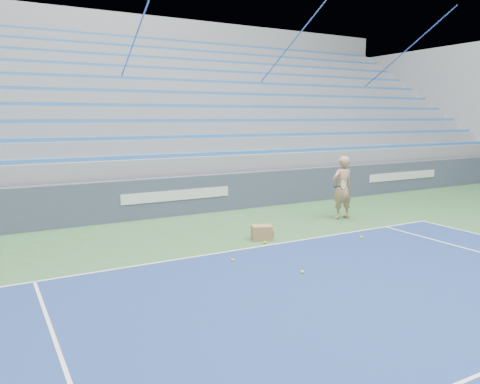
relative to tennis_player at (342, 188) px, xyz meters
name	(u,v)px	position (x,y,z in m)	size (l,w,h in m)	color
sponsor_barrier	(175,196)	(-3.82, 2.64, -0.32)	(30.00, 0.32, 1.10)	#3F4961
bleachers	(120,128)	(-3.83, 8.36, 1.49)	(31.00, 9.15, 7.30)	gray
tennis_player	(342,188)	(0.00, 0.00, 0.00)	(0.93, 0.83, 1.73)	tan
ball_box	(262,233)	(-3.11, -0.86, -0.70)	(0.54, 0.48, 0.34)	#9C744B
tennis_ball_0	(265,242)	(-3.23, -1.19, -0.83)	(0.07, 0.07, 0.07)	#CBE32E
tennis_ball_1	(302,272)	(-3.71, -3.22, -0.83)	(0.07, 0.07, 0.07)	#CBE32E
tennis_ball_2	(233,260)	(-4.47, -1.99, -0.83)	(0.07, 0.07, 0.07)	#CBE32E
tennis_ball_3	(362,237)	(-1.05, -1.90, -0.83)	(0.07, 0.07, 0.07)	#CBE32E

